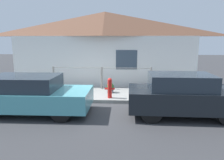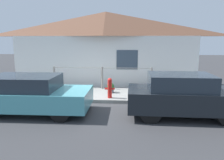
% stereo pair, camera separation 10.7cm
% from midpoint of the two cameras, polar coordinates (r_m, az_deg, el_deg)
% --- Properties ---
extents(ground_plane, '(60.00, 60.00, 0.00)m').
position_cam_midpoint_polar(ground_plane, '(8.84, -3.80, -6.05)').
color(ground_plane, '#38383A').
extents(sidewalk, '(24.00, 2.27, 0.13)m').
position_cam_midpoint_polar(sidewalk, '(9.91, -2.91, -3.83)').
color(sidewalk, gray).
rests_on(sidewalk, ground_plane).
extents(house, '(10.12, 2.23, 4.05)m').
position_cam_midpoint_polar(house, '(12.44, -1.42, 13.53)').
color(house, white).
rests_on(house, ground_plane).
extents(fence, '(4.90, 0.10, 1.08)m').
position_cam_midpoint_polar(fence, '(10.73, -2.31, 0.89)').
color(fence, gray).
rests_on(fence, sidewalk).
extents(car_left, '(4.17, 1.82, 1.31)m').
position_cam_midpoint_polar(car_left, '(8.04, -20.66, -3.46)').
color(car_left, teal).
rests_on(car_left, ground_plane).
extents(car_right, '(3.68, 1.72, 1.42)m').
position_cam_midpoint_polar(car_right, '(7.54, 18.41, -3.83)').
color(car_right, black).
rests_on(car_right, ground_plane).
extents(fire_hydrant, '(0.41, 0.18, 0.83)m').
position_cam_midpoint_polar(fire_hydrant, '(9.00, -0.25, -1.99)').
color(fire_hydrant, red).
rests_on(fire_hydrant, sidewalk).
extents(potted_plant_near_hydrant, '(0.34, 0.34, 0.44)m').
position_cam_midpoint_polar(potted_plant_near_hydrant, '(9.97, -0.06, -1.99)').
color(potted_plant_near_hydrant, slate).
rests_on(potted_plant_near_hydrant, sidewalk).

